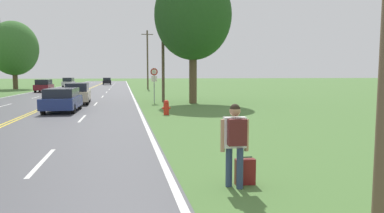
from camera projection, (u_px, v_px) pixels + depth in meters
The scene contains 13 objects.
hitchhiker_person at pixel (235, 137), 6.80m from camera, with size 0.58×0.43×1.70m.
suitcase at pixel (245, 172), 7.10m from camera, with size 0.43×0.19×0.59m.
fire_hydrant at pixel (166, 107), 19.39m from camera, with size 0.47×0.31×0.85m.
traffic_sign at pixel (154, 77), 27.11m from camera, with size 0.60×0.10×2.80m.
utility_pole_midground at pixel (163, 41), 28.13m from camera, with size 1.80×0.24×9.77m.
utility_pole_far at pixel (148, 59), 52.59m from camera, with size 1.80×0.24×9.00m.
tree_left_verge at pixel (193, 16), 26.63m from camera, with size 6.03×6.03×10.36m.
tree_right_cluster at pixel (14, 48), 52.70m from camera, with size 7.23×7.23×10.48m.
car_dark_blue_hatchback_nearest at pixel (62, 99), 20.89m from camera, with size 1.94×4.24×1.45m.
car_champagne_van_approaching at pixel (78, 93), 26.71m from camera, with size 1.93×4.80×1.63m.
car_maroon_hatchback_mid_near at pixel (44, 85), 44.53m from camera, with size 1.87×4.25×1.64m.
car_silver_hatchback_mid_far at pixel (69, 82), 63.10m from camera, with size 1.87×4.29×1.70m.
car_black_hatchback_receding at pixel (107, 81), 76.46m from camera, with size 1.95×4.06×1.58m.
Camera 1 is at (5.35, -1.84, 2.28)m, focal length 32.00 mm.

